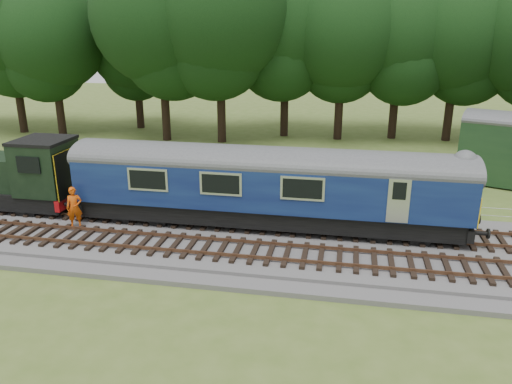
# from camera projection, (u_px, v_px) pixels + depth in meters

# --- Properties ---
(ground) EXTENTS (120.00, 120.00, 0.00)m
(ground) POSITION_uv_depth(u_px,v_px,m) (216.00, 241.00, 22.84)
(ground) COLOR #4D6525
(ground) RESTS_ON ground
(ballast) EXTENTS (70.00, 7.00, 0.35)m
(ballast) POSITION_uv_depth(u_px,v_px,m) (216.00, 237.00, 22.79)
(ballast) COLOR #4C4C4F
(ballast) RESTS_ON ground
(track_north) EXTENTS (67.20, 2.40, 0.21)m
(track_north) POSITION_uv_depth(u_px,v_px,m) (223.00, 221.00, 24.02)
(track_north) COLOR black
(track_north) RESTS_ON ballast
(track_south) EXTENTS (67.20, 2.40, 0.21)m
(track_south) POSITION_uv_depth(u_px,v_px,m) (206.00, 247.00, 21.22)
(track_south) COLOR black
(track_south) RESTS_ON ballast
(fence) EXTENTS (64.00, 0.12, 1.00)m
(fence) POSITION_uv_depth(u_px,v_px,m) (238.00, 207.00, 27.04)
(fence) COLOR #6B6054
(fence) RESTS_ON ground
(tree_line) EXTENTS (70.00, 8.00, 18.00)m
(tree_line) POSITION_uv_depth(u_px,v_px,m) (282.00, 139.00, 43.34)
(tree_line) COLOR black
(tree_line) RESTS_ON ground
(dmu_railcar) EXTENTS (18.05, 2.86, 3.88)m
(dmu_railcar) POSITION_uv_depth(u_px,v_px,m) (267.00, 180.00, 22.95)
(dmu_railcar) COLOR black
(dmu_railcar) RESTS_ON ground
(worker) EXTENTS (0.85, 0.74, 1.95)m
(worker) POSITION_uv_depth(u_px,v_px,m) (74.00, 207.00, 23.21)
(worker) COLOR #DB4F0B
(worker) RESTS_ON ballast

